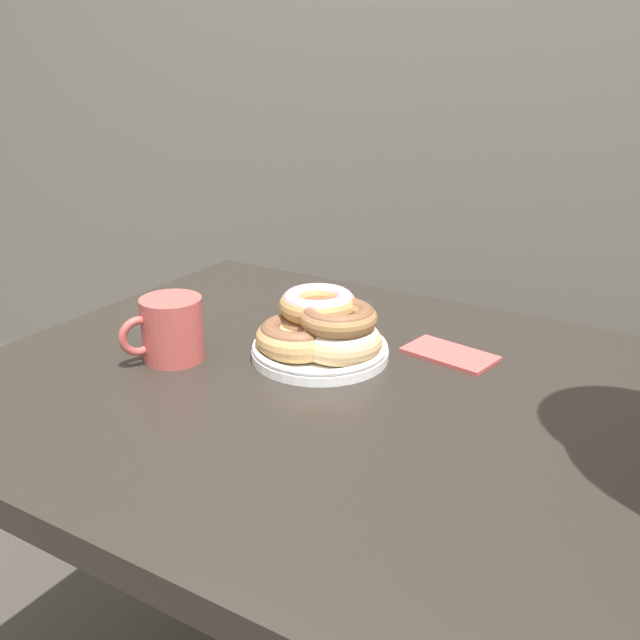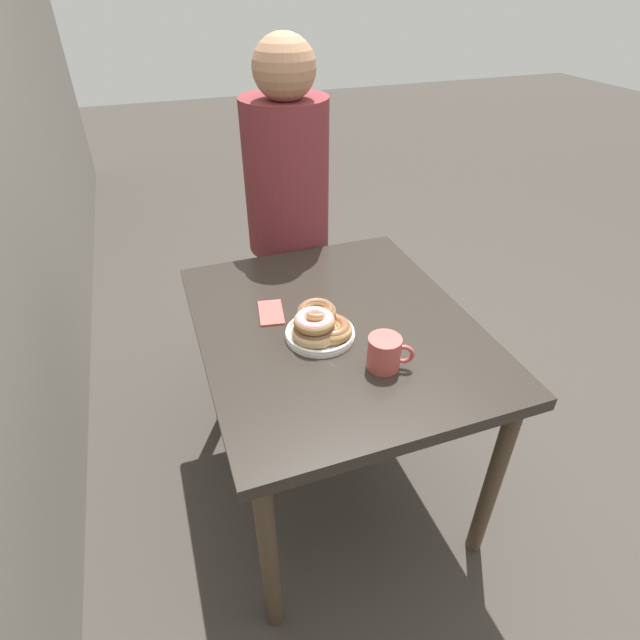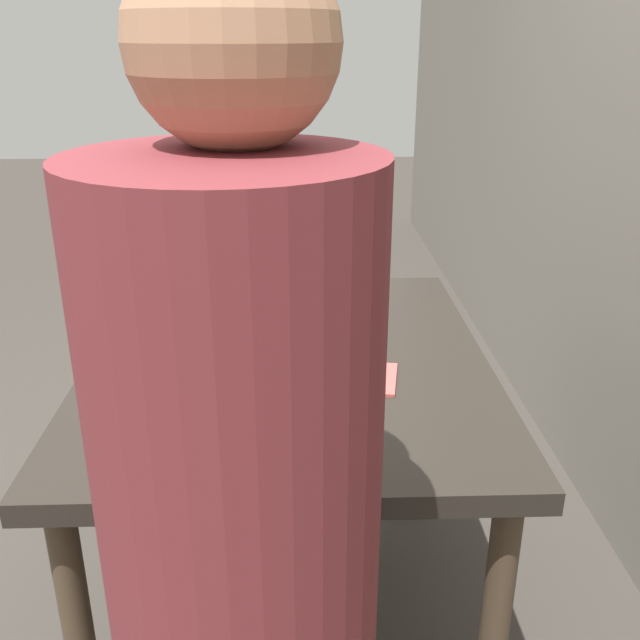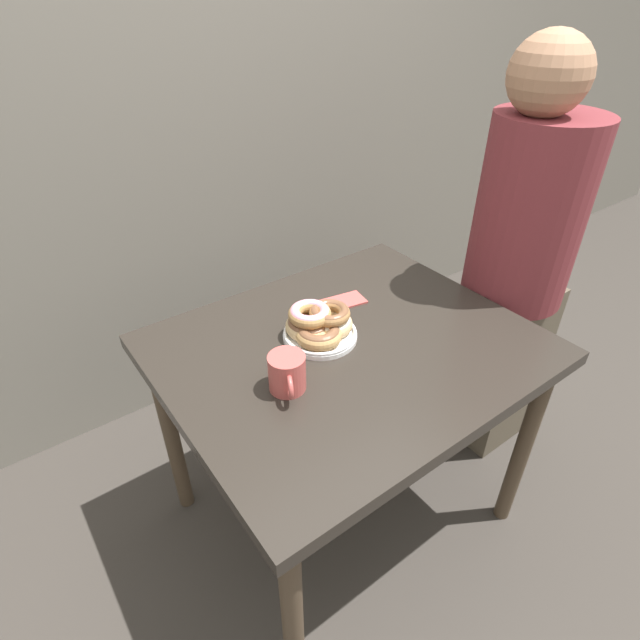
# 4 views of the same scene
# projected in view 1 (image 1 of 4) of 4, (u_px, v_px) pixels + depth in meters

# --- Properties ---
(dining_table) EXTENTS (0.99, 0.82, 0.73)m
(dining_table) POSITION_uv_depth(u_px,v_px,m) (323.00, 434.00, 1.02)
(dining_table) COLOR #28231E
(dining_table) RESTS_ON ground_plane
(donut_plate) EXTENTS (0.22, 0.22, 0.09)m
(donut_plate) POSITION_uv_depth(u_px,v_px,m) (321.00, 330.00, 1.06)
(donut_plate) COLOR white
(donut_plate) RESTS_ON dining_table
(coffee_mug) EXTENTS (0.09, 0.12, 0.10)m
(coffee_mug) POSITION_uv_depth(u_px,v_px,m) (171.00, 329.00, 1.05)
(coffee_mug) COLOR #B74C47
(coffee_mug) RESTS_ON dining_table
(napkin) EXTENTS (0.15, 0.10, 0.01)m
(napkin) POSITION_uv_depth(u_px,v_px,m) (450.00, 354.00, 1.07)
(napkin) COLOR #BC4C47
(napkin) RESTS_ON dining_table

